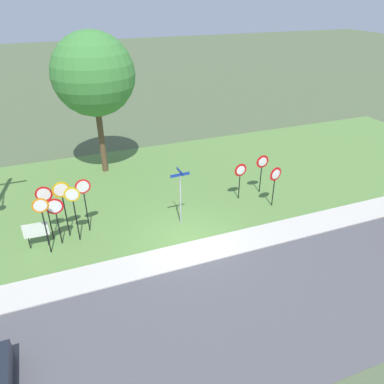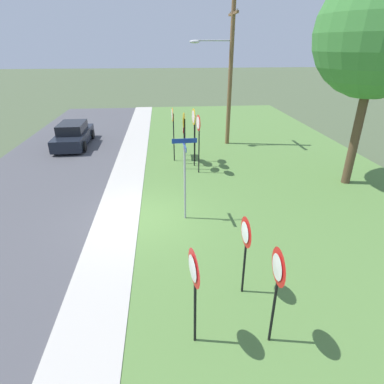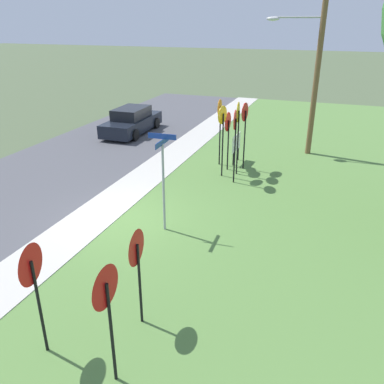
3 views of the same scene
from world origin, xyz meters
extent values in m
plane|color=#4C5B3D|center=(0.00, 0.00, 0.00)|extent=(160.00, 160.00, 0.00)
cube|color=#4C4C51|center=(0.00, -4.80, 0.01)|extent=(44.00, 6.40, 0.01)
cube|color=#BCB7AD|center=(0.00, -0.80, 0.03)|extent=(44.00, 1.60, 0.06)
cube|color=#567F3D|center=(0.00, 6.00, 0.02)|extent=(44.00, 12.00, 0.04)
cylinder|color=black|center=(-4.17, 2.63, 1.27)|extent=(0.06, 0.06, 2.47)
cylinder|color=red|center=(-4.17, 2.59, 2.45)|extent=(0.72, 0.11, 0.72)
cylinder|color=white|center=(-4.17, 2.57, 2.45)|extent=(0.56, 0.08, 0.56)
cylinder|color=black|center=(-5.11, 2.50, 1.32)|extent=(0.06, 0.06, 2.56)
cylinder|color=gold|center=(-5.11, 2.46, 2.54)|extent=(0.77, 0.10, 0.77)
cylinder|color=white|center=(-5.11, 2.45, 2.54)|extent=(0.60, 0.07, 0.60)
cylinder|color=black|center=(-5.84, 2.61, 1.25)|extent=(0.06, 0.06, 2.42)
cylinder|color=red|center=(-5.84, 2.57, 2.41)|extent=(0.74, 0.10, 0.74)
cylinder|color=white|center=(-5.84, 2.55, 2.41)|extent=(0.57, 0.07, 0.57)
cylinder|color=black|center=(-6.00, 1.52, 1.28)|extent=(0.06, 0.06, 2.49)
cylinder|color=orange|center=(-6.00, 1.48, 2.48)|extent=(0.68, 0.05, 0.68)
cylinder|color=white|center=(-6.00, 1.46, 2.48)|extent=(0.53, 0.03, 0.53)
cylinder|color=black|center=(-4.70, 2.00, 1.29)|extent=(0.06, 0.06, 2.49)
cylinder|color=gold|center=(-4.70, 1.96, 2.48)|extent=(0.68, 0.16, 0.69)
cylinder|color=white|center=(-4.70, 1.95, 2.48)|extent=(0.53, 0.11, 0.54)
cylinder|color=black|center=(-5.49, 2.02, 1.07)|extent=(0.06, 0.06, 2.06)
cylinder|color=red|center=(-5.49, 1.98, 2.04)|extent=(0.76, 0.05, 0.76)
cylinder|color=white|center=(-5.49, 1.96, 2.04)|extent=(0.60, 0.03, 0.60)
cylinder|color=black|center=(3.97, 2.79, 0.95)|extent=(0.06, 0.06, 1.82)
cone|color=red|center=(3.97, 2.75, 1.79)|extent=(0.74, 0.08, 0.74)
cone|color=white|center=(3.97, 2.73, 1.79)|extent=(0.50, 0.05, 0.50)
cylinder|color=black|center=(5.29, 1.46, 1.02)|extent=(0.06, 0.06, 1.97)
cone|color=red|center=(5.29, 1.42, 1.93)|extent=(0.76, 0.17, 0.77)
cone|color=silver|center=(5.29, 1.40, 1.93)|extent=(0.51, 0.11, 0.52)
cylinder|color=black|center=(5.43, 3.02, 1.03)|extent=(0.06, 0.06, 1.99)
cone|color=red|center=(5.43, 2.98, 1.95)|extent=(0.75, 0.04, 0.75)
cone|color=silver|center=(5.43, 2.96, 1.95)|extent=(0.51, 0.02, 0.51)
cylinder|color=#9EA0A8|center=(0.16, 1.65, 1.34)|extent=(0.07, 0.07, 2.59)
cylinder|color=#9EA0A8|center=(0.16, 1.65, 2.65)|extent=(0.09, 0.09, 0.03)
cube|color=navy|center=(0.16, 1.65, 2.71)|extent=(0.96, 0.06, 0.15)
cube|color=navy|center=(0.16, 1.65, 2.88)|extent=(0.05, 0.82, 0.15)
cylinder|color=brown|center=(-8.93, 4.96, 4.09)|extent=(0.24, 0.24, 8.10)
cube|color=brown|center=(-8.93, 4.96, 7.17)|extent=(2.10, 0.12, 0.12)
cylinder|color=gray|center=(-9.78, 4.96, 7.27)|extent=(0.09, 0.09, 0.10)
cylinder|color=gray|center=(-8.08, 4.96, 7.27)|extent=(0.09, 0.09, 0.10)
cylinder|color=#9EA0A8|center=(-8.93, 3.92, 5.87)|extent=(0.08, 2.08, 0.08)
ellipsoid|color=#B7B7BC|center=(-8.93, 2.88, 5.81)|extent=(0.40, 0.56, 0.18)
cylinder|color=black|center=(-6.84, 2.14, 0.32)|extent=(0.05, 0.05, 0.55)
cylinder|color=black|center=(-6.07, 2.11, 0.32)|extent=(0.05, 0.05, 0.55)
cube|color=white|center=(-6.46, 2.13, 0.94)|extent=(1.10, 0.07, 0.70)
cylinder|color=brown|center=(-2.35, 9.08, 2.45)|extent=(0.36, 0.36, 4.83)
sphere|color=#3D7F38|center=(-2.35, 9.08, 6.05)|extent=(4.71, 4.71, 4.71)
cube|color=black|center=(-9.51, -4.51, 0.50)|extent=(4.47, 1.79, 0.68)
cube|color=black|center=(-9.51, -4.51, 1.12)|extent=(2.25, 1.49, 0.56)
cylinder|color=black|center=(-8.15, -3.63, 0.31)|extent=(0.60, 0.19, 0.60)
cylinder|color=black|center=(-8.11, -5.34, 0.31)|extent=(0.60, 0.19, 0.60)
cylinder|color=black|center=(-10.90, -3.68, 0.31)|extent=(0.60, 0.19, 0.60)
cylinder|color=black|center=(-10.86, -5.40, 0.31)|extent=(0.60, 0.19, 0.60)
camera|label=1|loc=(-4.83, -12.80, 10.27)|focal=34.34mm
camera|label=2|loc=(9.86, 0.97, 5.67)|focal=29.19mm
camera|label=3|loc=(9.80, 6.01, 5.78)|focal=37.56mm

